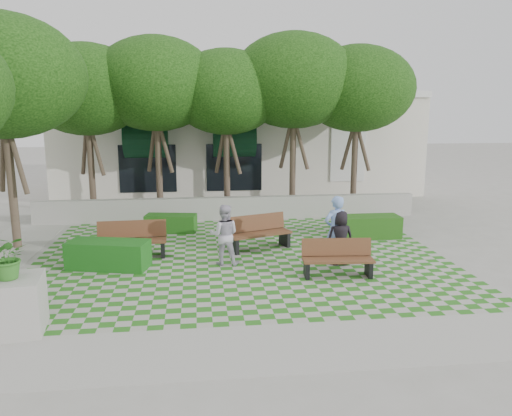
{
  "coord_description": "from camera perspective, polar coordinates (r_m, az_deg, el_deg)",
  "views": [
    {
      "loc": [
        -1.26,
        -13.17,
        4.41
      ],
      "look_at": [
        0.5,
        1.5,
        1.4
      ],
      "focal_mm": 35.0,
      "sensor_mm": 36.0,
      "label": 1
    }
  ],
  "objects": [
    {
      "name": "hedge_west",
      "position": [
        14.46,
        -16.51,
        -5.13
      ],
      "size": [
        2.34,
        1.38,
        0.77
      ],
      "primitive_type": "cube",
      "rotation": [
        0.0,
        0.0,
        -0.24
      ],
      "color": "#155015",
      "rests_on": "ground"
    },
    {
      "name": "tree_row",
      "position": [
        19.15,
        -8.89,
        13.68
      ],
      "size": [
        17.7,
        13.4,
        7.41
      ],
      "color": "#47382B",
      "rests_on": "ground"
    },
    {
      "name": "person_dark",
      "position": [
        14.28,
        9.59,
        -3.36
      ],
      "size": [
        0.79,
        0.53,
        1.57
      ],
      "primitive_type": "imported",
      "rotation": [
        0.0,
        0.0,
        3.19
      ],
      "color": "black",
      "rests_on": "ground"
    },
    {
      "name": "planter_front",
      "position": [
        11.03,
        -26.1,
        -8.76
      ],
      "size": [
        1.26,
        1.26,
        1.99
      ],
      "rotation": [
        0.0,
        0.0,
        0.14
      ],
      "color": "#9E9B93",
      "rests_on": "ground"
    },
    {
      "name": "person_blue",
      "position": [
        14.28,
        9.08,
        -2.52
      ],
      "size": [
        0.82,
        0.65,
        1.97
      ],
      "primitive_type": "imported",
      "rotation": [
        0.0,
        0.0,
        3.41
      ],
      "color": "#7C9EE2",
      "rests_on": "ground"
    },
    {
      "name": "bench_east",
      "position": [
        13.39,
        9.29,
        -5.74
      ],
      "size": [
        1.9,
        0.77,
        0.98
      ],
      "rotation": [
        0.0,
        0.0,
        -0.08
      ],
      "color": "#56331D",
      "rests_on": "ground"
    },
    {
      "name": "bench_mid",
      "position": [
        15.69,
        0.3,
        -2.87
      ],
      "size": [
        2.13,
        1.32,
        1.06
      ],
      "rotation": [
        0.0,
        0.0,
        0.35
      ],
      "color": "#51301C",
      "rests_on": "ground"
    },
    {
      "name": "building",
      "position": [
        27.4,
        -2.25,
        7.54
      ],
      "size": [
        18.0,
        8.92,
        5.15
      ],
      "color": "silver",
      "rests_on": "ground"
    },
    {
      "name": "retaining_wall",
      "position": [
        19.81,
        -3.05,
        -0.03
      ],
      "size": [
        15.0,
        0.36,
        0.9
      ],
      "primitive_type": "cube",
      "color": "#9E9B93",
      "rests_on": "ground"
    },
    {
      "name": "ground",
      "position": [
        13.94,
        -1.32,
        -6.92
      ],
      "size": [
        90.0,
        90.0,
        0.0
      ],
      "primitive_type": "plane",
      "color": "gray",
      "rests_on": "ground"
    },
    {
      "name": "lawn",
      "position": [
        14.89,
        -1.69,
        -5.69
      ],
      "size": [
        12.0,
        12.0,
        0.0
      ],
      "primitive_type": "plane",
      "color": "#2B721E",
      "rests_on": "ground"
    },
    {
      "name": "sidewalk_south",
      "position": [
        9.63,
        1.49,
        -15.71
      ],
      "size": [
        16.0,
        2.0,
        0.01
      ],
      "primitive_type": "cube",
      "color": "#9E9B93",
      "rests_on": "ground"
    },
    {
      "name": "hedge_midleft",
      "position": [
        18.12,
        -9.69,
        -1.72
      ],
      "size": [
        1.88,
        1.03,
        0.62
      ],
      "primitive_type": "cube",
      "rotation": [
        0.0,
        0.0,
        -0.18
      ],
      "color": "#1A4E14",
      "rests_on": "ground"
    },
    {
      "name": "bench_west",
      "position": [
        15.31,
        -14.01,
        -3.58
      ],
      "size": [
        2.06,
        0.76,
        1.07
      ],
      "rotation": [
        0.0,
        0.0,
        0.04
      ],
      "color": "#56311D",
      "rests_on": "ground"
    },
    {
      "name": "person_white",
      "position": [
        14.1,
        -3.66,
        -3.07
      ],
      "size": [
        0.92,
        0.76,
        1.73
      ],
      "primitive_type": "imported",
      "rotation": [
        0.0,
        0.0,
        3.01
      ],
      "color": "silver",
      "rests_on": "ground"
    },
    {
      "name": "hedge_east",
      "position": [
        17.5,
        12.66,
        -2.1
      ],
      "size": [
        2.16,
        0.87,
        0.75
      ],
      "primitive_type": "cube",
      "rotation": [
        0.0,
        0.0,
        0.0
      ],
      "color": "#1D4C14",
      "rests_on": "ground"
    }
  ]
}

